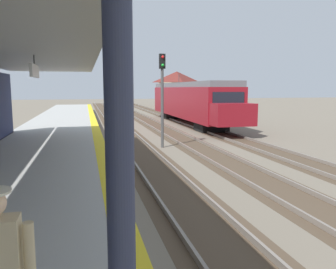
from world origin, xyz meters
TOP-DOWN VIEW (x-y plane):
  - station_platform at (-2.50, 16.00)m, footprint 5.00×80.00m
  - track_pair_nearest_platform at (1.90, 20.00)m, footprint 2.34×120.00m
  - track_pair_middle at (5.30, 20.00)m, footprint 2.34×120.00m
  - track_pair_far_side at (8.70, 20.00)m, footprint 2.34×120.00m
  - approaching_train at (8.70, 33.14)m, footprint 2.93×19.60m
  - rail_signal_post at (3.36, 21.39)m, footprint 0.32×0.34m
  - distant_trackside_house at (15.72, 63.77)m, footprint 6.60×5.28m

SIDE VIEW (x-z plane):
  - track_pair_nearest_platform at x=1.90m, z-range -0.03..0.13m
  - track_pair_middle at x=5.30m, z-range -0.03..0.13m
  - track_pair_far_side at x=8.70m, z-range -0.03..0.13m
  - station_platform at x=-2.50m, z-range 0.00..0.90m
  - approaching_train at x=8.70m, z-range -0.20..4.56m
  - rail_signal_post at x=3.36m, z-range 0.59..5.79m
  - distant_trackside_house at x=15.72m, z-range 0.14..6.54m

